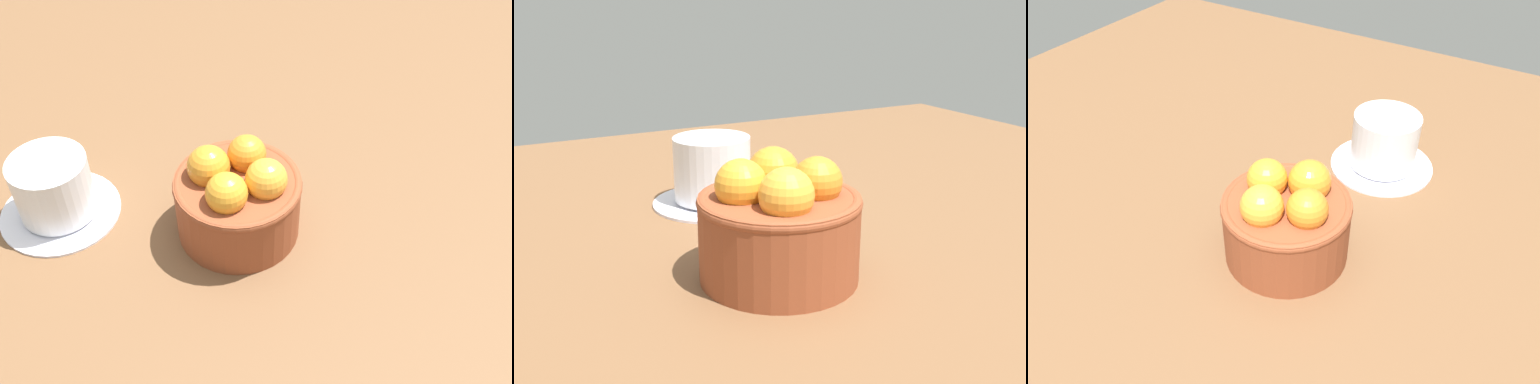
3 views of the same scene
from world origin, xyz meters
The scene contains 3 objects.
ground_plane centered at (0.00, 0.00, -1.56)cm, with size 130.01×116.38×3.11cm, color brown.
terracotta_bowl centered at (0.01, -0.02, 4.67)cm, with size 13.22×13.22×10.30cm.
coffee_cup centered at (-2.54, -19.82, 3.38)cm, with size 13.18×13.18×7.49cm.
Camera 2 is at (22.92, 41.77, 22.77)cm, focal length 44.60 mm.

